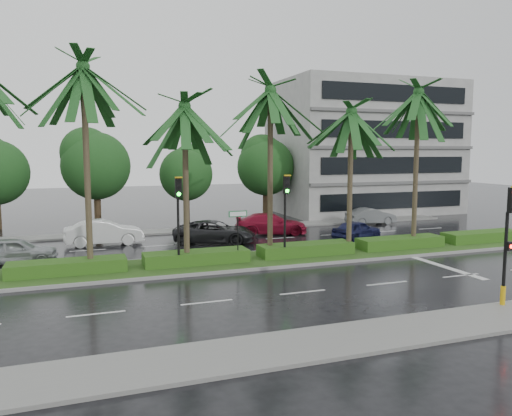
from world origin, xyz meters
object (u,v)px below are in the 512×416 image
object	(u,v)px
car_red	(271,224)
car_blue	(357,230)
car_darkgrey	(215,232)
signal_near	(508,241)
car_grey	(371,216)
car_silver	(16,251)
car_white	(104,232)
signal_median_left	(178,209)
street_sign	(238,223)

from	to	relation	value
car_red	car_blue	bearing A→B (deg)	-115.92
car_red	car_blue	distance (m)	5.85
car_darkgrey	signal_near	bearing A→B (deg)	-134.57
car_blue	car_grey	size ratio (longest dim) A/B	0.93
car_red	car_grey	bearing A→B (deg)	-66.04
car_silver	car_red	bearing A→B (deg)	-71.36
signal_near	car_white	size ratio (longest dim) A/B	0.94
car_silver	car_red	xyz separation A→B (m)	(15.50, 4.06, 0.04)
signal_median_left	car_red	size ratio (longest dim) A/B	0.88
car_blue	car_grey	distance (m)	6.99
car_darkgrey	car_white	bearing A→B (deg)	98.81
car_blue	signal_median_left	bearing A→B (deg)	91.23
signal_median_left	car_blue	distance (m)	13.54
car_darkgrey	car_blue	size ratio (longest dim) A/B	1.40
signal_near	car_silver	xyz separation A→B (m)	(-17.50, 13.99, -1.82)
car_silver	car_grey	distance (m)	25.15
car_silver	car_grey	world-z (taller)	car_silver
car_silver	car_grey	xyz separation A→B (m)	(24.50, 5.68, -0.04)
car_blue	car_white	bearing A→B (deg)	57.98
street_sign	car_grey	distance (m)	17.15
street_sign	car_silver	xyz separation A→B (m)	(-10.50, 4.12, -1.44)
car_darkgrey	car_grey	xyz separation A→B (m)	(13.50, 3.50, -0.06)
signal_near	signal_median_left	bearing A→B (deg)	135.91
signal_near	car_darkgrey	world-z (taller)	signal_near
signal_median_left	car_silver	xyz separation A→B (m)	(-7.50, 4.30, -2.32)
car_red	car_darkgrey	bearing A→B (deg)	126.56
car_white	car_darkgrey	distance (m)	6.72
signal_median_left	street_sign	xyz separation A→B (m)	(3.00, 0.18, -0.87)
street_sign	car_grey	size ratio (longest dim) A/B	0.67
signal_near	signal_median_left	size ratio (longest dim) A/B	1.00
car_silver	car_white	size ratio (longest dim) A/B	0.86
car_white	car_red	distance (m)	11.00
street_sign	car_white	distance (m)	10.09
signal_near	car_darkgrey	size ratio (longest dim) A/B	0.86
car_darkgrey	car_red	world-z (taller)	car_red
street_sign	car_white	xyz separation A→B (m)	(-6.00, 8.00, -1.36)
street_sign	signal_near	bearing A→B (deg)	-54.66
signal_near	car_red	bearing A→B (deg)	96.32
street_sign	car_darkgrey	size ratio (longest dim) A/B	0.51
signal_near	car_darkgrey	xyz separation A→B (m)	(-6.50, 16.17, -1.80)
street_sign	car_grey	bearing A→B (deg)	34.98
car_white	car_grey	world-z (taller)	car_white
car_white	car_darkgrey	size ratio (longest dim) A/B	0.92
signal_median_left	car_darkgrey	size ratio (longest dim) A/B	0.86
signal_median_left	car_blue	size ratio (longest dim) A/B	1.20
signal_near	car_silver	world-z (taller)	signal_near
car_silver	car_red	world-z (taller)	car_red
car_white	signal_median_left	bearing A→B (deg)	-160.14
car_darkgrey	car_grey	distance (m)	13.95
car_silver	car_blue	xyz separation A→B (m)	(20.00, 0.33, -0.06)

